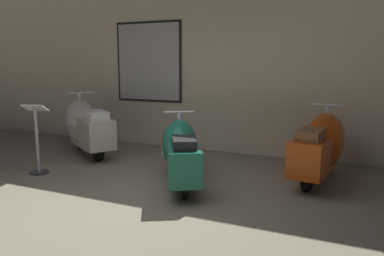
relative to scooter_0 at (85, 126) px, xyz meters
name	(u,v)px	position (x,y,z in m)	size (l,w,h in m)	color
ground_plane	(127,208)	(2.23, -1.98, -0.50)	(60.00, 60.00, 0.00)	gray
showroom_back_wall	(226,44)	(2.22, 1.23, 1.46)	(18.00, 0.24, 3.91)	beige
scooter_0	(85,126)	(0.00, 0.00, 0.00)	(1.75, 1.43, 1.09)	black
scooter_1	(181,152)	(2.36, -0.89, -0.06)	(1.17, 1.57, 0.95)	black
scooter_2	(320,145)	(4.04, 0.14, -0.03)	(0.64, 1.73, 1.03)	black
info_stanchion	(37,145)	(0.24, -1.35, -0.07)	(0.38, 0.32, 1.03)	#333338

